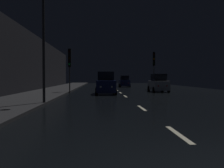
{
  "coord_description": "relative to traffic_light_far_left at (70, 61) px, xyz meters",
  "views": [
    {
      "loc": [
        -2.26,
        -3.87,
        1.63
      ],
      "look_at": [
        -1.31,
        14.16,
        1.15
      ],
      "focal_mm": 39.44,
      "sensor_mm": 36.0,
      "label": 1
    }
  ],
  "objects": [
    {
      "name": "ground",
      "position": [
        5.31,
        2.71,
        -3.33
      ],
      "size": [
        27.63,
        84.0,
        0.02
      ],
      "primitive_type": "cube",
      "color": "black"
    },
    {
      "name": "sidewalk_left",
      "position": [
        -2.3,
        2.71,
        -3.24
      ],
      "size": [
        4.4,
        84.0,
        0.15
      ],
      "primitive_type": "cube",
      "color": "#28282B",
      "rests_on": "ground"
    },
    {
      "name": "building_facade_left",
      "position": [
        -4.9,
        -0.79,
        0.03
      ],
      "size": [
        0.8,
        63.0,
        6.7
      ],
      "primitive_type": "cube",
      "color": "black",
      "rests_on": "ground"
    },
    {
      "name": "lane_centerline",
      "position": [
        5.31,
        -2.58,
        -3.31
      ],
      "size": [
        0.16,
        36.26,
        0.01
      ],
      "color": "beige",
      "rests_on": "ground"
    },
    {
      "name": "traffic_light_far_left",
      "position": [
        0.0,
        0.0,
        0.0
      ],
      "size": [
        0.32,
        0.47,
        4.6
      ],
      "rotation": [
        0.0,
        0.0,
        -1.52
      ],
      "color": "#38383A",
      "rests_on": "ground"
    },
    {
      "name": "traffic_light_far_right",
      "position": [
        10.63,
        7.97,
        0.43
      ],
      "size": [
        0.35,
        0.48,
        5.14
      ],
      "rotation": [
        0.0,
        0.0,
        -1.72
      ],
      "color": "#38383A",
      "rests_on": "ground"
    },
    {
      "name": "streetlamp_overhead",
      "position": [
        0.22,
        -10.99,
        2.0
      ],
      "size": [
        1.7,
        0.44,
        8.18
      ],
      "color": "#2D2D30",
      "rests_on": "ground"
    },
    {
      "name": "car_approaching_headlights",
      "position": [
        3.69,
        -1.53,
        -2.32
      ],
      "size": [
        2.0,
        4.34,
        2.19
      ],
      "rotation": [
        0.0,
        0.0,
        -1.57
      ],
      "color": "#141E51",
      "rests_on": "ground"
    },
    {
      "name": "car_parked_right_far",
      "position": [
        9.83,
        2.11,
        -2.39
      ],
      "size": [
        1.86,
        4.02,
        2.02
      ],
      "rotation": [
        0.0,
        0.0,
        1.57
      ],
      "color": "#A5A8AD",
      "rests_on": "ground"
    },
    {
      "name": "car_distant_taillights",
      "position": [
        7.4,
        16.42,
        -2.43
      ],
      "size": [
        1.78,
        3.86,
        1.94
      ],
      "rotation": [
        0.0,
        0.0,
        1.57
      ],
      "color": "#141E51",
      "rests_on": "ground"
    }
  ]
}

